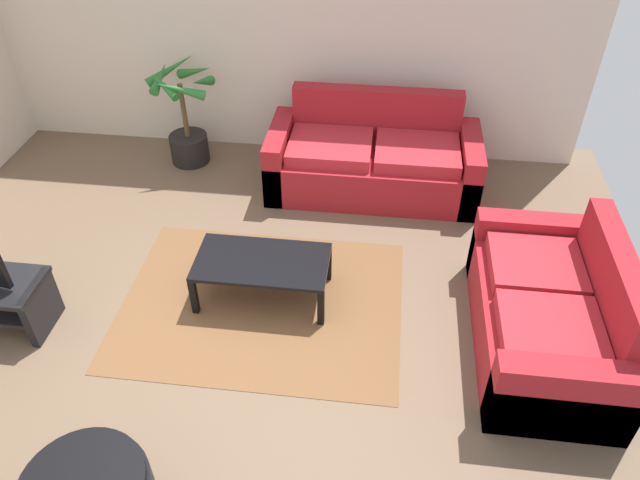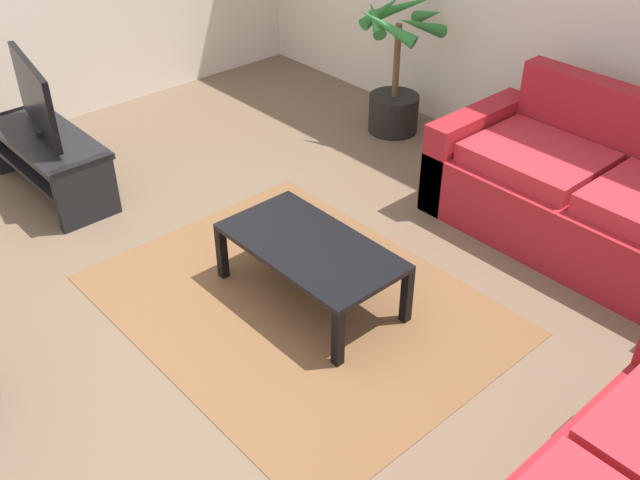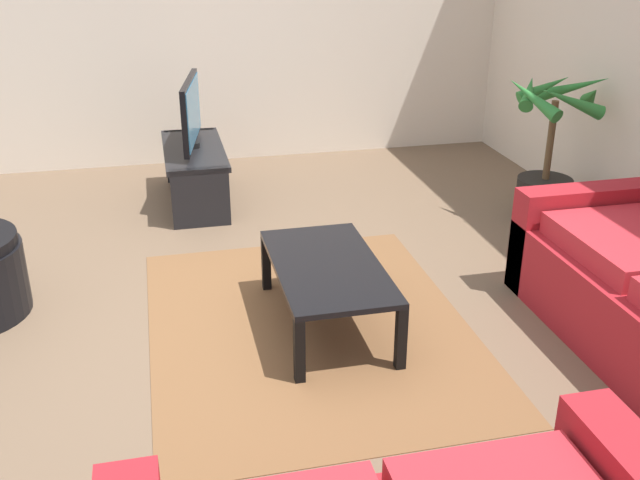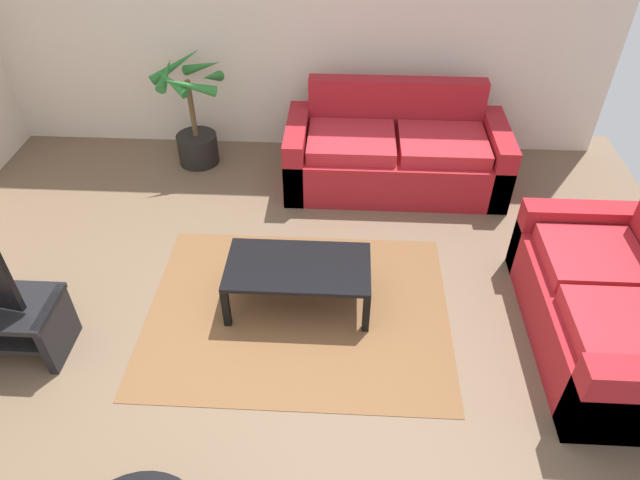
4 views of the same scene
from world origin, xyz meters
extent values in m
plane|color=brown|center=(0.00, 0.00, 0.00)|extent=(6.60, 6.60, 0.00)
cube|color=beige|center=(0.00, 3.00, 1.35)|extent=(6.00, 0.06, 2.70)
cube|color=maroon|center=(0.93, 2.25, 0.21)|extent=(2.01, 0.90, 0.42)
cube|color=maroon|center=(0.93, 2.62, 0.66)|extent=(1.65, 0.16, 0.48)
cube|color=maroon|center=(0.02, 2.25, 0.31)|extent=(0.18, 0.90, 0.62)
cube|color=maroon|center=(1.84, 2.25, 0.31)|extent=(0.18, 0.90, 0.62)
cube|color=#B8272F|center=(0.52, 2.20, 0.48)|extent=(0.78, 0.66, 0.12)
cube|color=#B8272F|center=(1.34, 2.20, 0.48)|extent=(0.78, 0.66, 0.12)
cube|color=maroon|center=(2.25, 0.38, 0.21)|extent=(0.90, 1.64, 0.42)
cube|color=maroon|center=(2.25, 1.11, 0.31)|extent=(0.90, 0.18, 0.62)
cube|color=#B8272F|center=(2.20, 0.06, 0.48)|extent=(0.66, 0.60, 0.12)
cube|color=#B8272F|center=(2.20, 0.70, 0.48)|extent=(0.66, 0.60, 0.12)
cube|color=black|center=(-1.40, 0.09, 0.22)|extent=(0.06, 0.41, 0.43)
cube|color=black|center=(0.16, 0.63, 0.35)|extent=(1.03, 0.55, 0.03)
cube|color=black|center=(-0.33, 0.38, 0.17)|extent=(0.05, 0.05, 0.34)
cube|color=black|center=(0.65, 0.38, 0.17)|extent=(0.05, 0.05, 0.34)
cube|color=black|center=(-0.33, 0.89, 0.17)|extent=(0.05, 0.05, 0.34)
cube|color=black|center=(0.65, 0.89, 0.17)|extent=(0.05, 0.05, 0.34)
cube|color=brown|center=(0.16, 0.53, 0.00)|extent=(2.20, 1.70, 0.01)
cylinder|color=black|center=(-1.01, 2.55, 0.15)|extent=(0.40, 0.40, 0.30)
cylinder|color=brown|center=(-1.01, 2.55, 0.59)|extent=(0.05, 0.05, 0.57)
cone|color=#2A7630|center=(-0.78, 2.53, 0.92)|extent=(0.15, 0.48, 0.26)
cone|color=#2A7630|center=(-0.91, 2.76, 0.92)|extent=(0.46, 0.30, 0.26)
cone|color=#2A7630|center=(-1.17, 2.77, 0.92)|extent=(0.49, 0.40, 0.29)
cone|color=#2A7630|center=(-1.21, 2.56, 0.92)|extent=(0.12, 0.41, 0.23)
cone|color=#2A7630|center=(-1.11, 2.39, 0.92)|extent=(0.37, 0.29, 0.23)
cone|color=#2A7630|center=(-0.93, 2.33, 0.92)|extent=(0.48, 0.26, 0.26)
camera|label=1|loc=(1.03, -2.75, 3.42)|focal=33.71mm
camera|label=2|loc=(2.59, -1.48, 2.61)|focal=40.81mm
camera|label=3|loc=(3.55, -0.19, 2.04)|focal=41.21mm
camera|label=4|loc=(0.47, -2.31, 3.07)|focal=31.70mm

